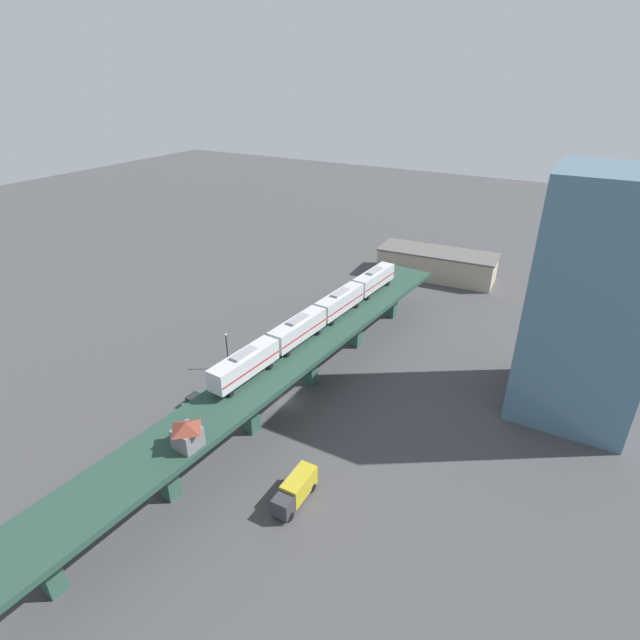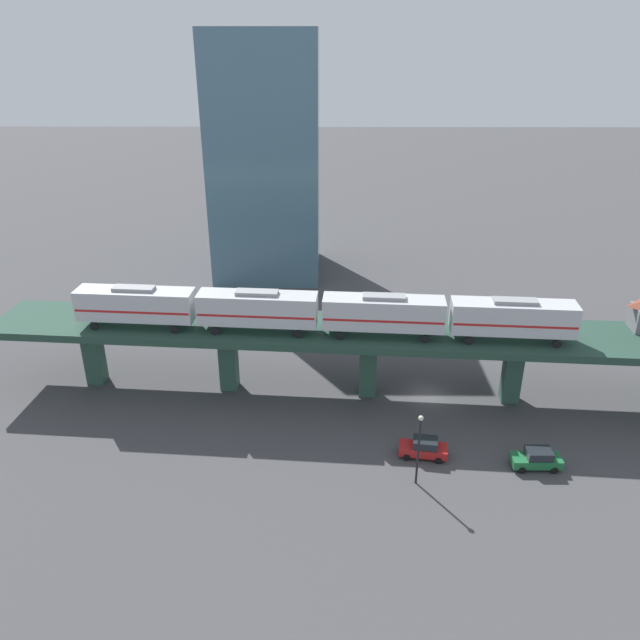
{
  "view_description": "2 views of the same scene",
  "coord_description": "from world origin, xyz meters",
  "views": [
    {
      "loc": [
        36.37,
        -53.62,
        47.16
      ],
      "look_at": [
        -0.52,
        11.55,
        9.21
      ],
      "focal_mm": 28.0,
      "sensor_mm": 36.0,
      "label": 1
    },
    {
      "loc": [
        -57.16,
        11.03,
        35.83
      ],
      "look_at": [
        -0.52,
        11.55,
        9.21
      ],
      "focal_mm": 35.0,
      "sensor_mm": 36.0,
      "label": 2
    }
  ],
  "objects": [
    {
      "name": "street_lamp",
      "position": [
        -14.15,
        3.11,
        4.11
      ],
      "size": [
        0.44,
        0.44,
        6.94
      ],
      "color": "black",
      "rests_on": "ground"
    },
    {
      "name": "street_car_red",
      "position": [
        -10.4,
        1.95,
        0.94
      ],
      "size": [
        2.47,
        4.63,
        1.89
      ],
      "color": "#AD1E1E",
      "rests_on": "ground"
    },
    {
      "name": "delivery_truck",
      "position": [
        11.97,
        -16.55,
        1.76
      ],
      "size": [
        2.44,
        7.22,
        3.2
      ],
      "color": "#333338",
      "rests_on": "ground"
    },
    {
      "name": "street_car_green",
      "position": [
        -11.89,
        -7.95,
        0.94
      ],
      "size": [
        1.95,
        4.4,
        1.89
      ],
      "color": "#1E6638",
      "rests_on": "ground"
    },
    {
      "name": "office_tower",
      "position": [
        38.35,
        20.1,
        18.0
      ],
      "size": [
        16.0,
        16.0,
        36.0
      ],
      "color": "slate",
      "rests_on": "ground"
    },
    {
      "name": "signal_hut",
      "position": [
        0.75,
        -21.8,
        9.51
      ],
      "size": [
        3.46,
        3.46,
        3.4
      ],
      "color": "slate",
      "rests_on": "elevated_viaduct"
    },
    {
      "name": "elevated_viaduct",
      "position": [
        -0.01,
        -0.18,
        6.62
      ],
      "size": [
        15.37,
        92.37,
        7.71
      ],
      "color": "#244135",
      "rests_on": "ground"
    },
    {
      "name": "ground_plane",
      "position": [
        0.0,
        0.0,
        0.0
      ],
      "size": [
        400.0,
        400.0,
        0.0
      ],
      "primitive_type": "plane",
      "color": "#424244"
    },
    {
      "name": "warehouse_building",
      "position": [
        3.94,
        62.81,
        3.41
      ],
      "size": [
        29.18,
        12.08,
        6.8
      ],
      "color": "tan",
      "rests_on": "ground"
    },
    {
      "name": "subway_train",
      "position": [
        -0.52,
        11.55,
        10.25
      ],
      "size": [
        6.6,
        49.87,
        4.45
      ],
      "color": "silver",
      "rests_on": "elevated_viaduct"
    }
  ]
}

